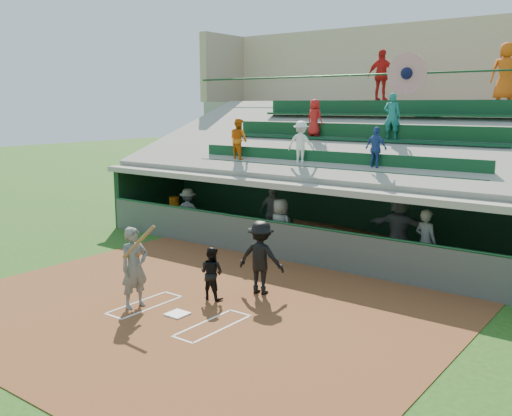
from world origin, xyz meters
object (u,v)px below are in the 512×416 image
Objects in this scene: white_table at (175,216)px; water_cooler at (174,202)px; catcher at (212,273)px; home_plate at (177,314)px; batter_at_plate at (134,267)px.

water_cooler is at bearing 154.84° from white_table.
catcher reaches higher than water_cooler.
home_plate is at bearing -44.68° from water_cooler.
catcher is (-0.08, 1.23, 0.61)m from home_plate.
batter_at_plate is (-1.09, -0.21, 0.91)m from home_plate.
batter_at_plate reaches higher than white_table.
white_table is 2.25× the size of water_cooler.
white_table is 0.54m from water_cooler.
home_plate is 1.19× the size of water_cooler.
batter_at_plate is at bearing 49.31° from catcher.
batter_at_plate is 8.63m from white_table.
catcher is at bearing 93.96° from home_plate.
water_cooler reaches higher than home_plate.
home_plate is at bearing 88.19° from catcher.
home_plate is at bearing 10.95° from batter_at_plate.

